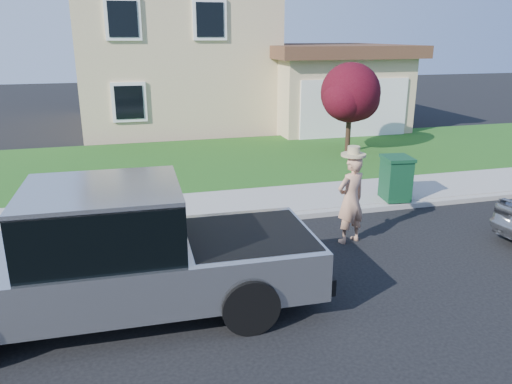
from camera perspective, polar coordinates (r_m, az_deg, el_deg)
ground at (r=8.75m, az=3.59°, el=-10.22°), size 80.00×80.00×0.00m
curb at (r=11.53m, az=3.71°, el=-2.83°), size 40.00×0.20×0.12m
sidewalk at (r=12.51m, az=2.09°, el=-1.08°), size 40.00×2.00×0.15m
lawn at (r=16.69m, az=-2.49°, el=3.62°), size 40.00×7.00×0.10m
house at (r=24.02m, az=-6.16°, el=15.33°), size 14.00×11.30×6.85m
pickup_truck at (r=7.73m, az=-15.71°, el=-7.04°), size 6.20×2.44×2.02m
woman at (r=10.16m, az=10.79°, el=-0.66°), size 0.76×0.61×2.00m
ornamental_tree at (r=17.66m, az=10.80°, el=10.78°), size 2.25×2.03×3.09m
trash_bin at (r=12.77m, az=15.69°, el=1.58°), size 0.75×0.84×1.08m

